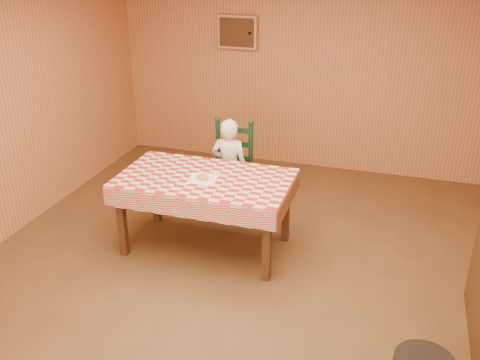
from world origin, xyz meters
TOP-DOWN VIEW (x-y plane):
  - ground at (0.00, 0.00)m, footprint 6.00×6.00m
  - cabin_walls at (-0.00, 0.53)m, footprint 5.10×6.05m
  - dining_table at (-0.46, 0.55)m, footprint 1.66×0.96m
  - ladder_chair at (-0.46, 1.34)m, footprint 0.44×0.40m
  - seated_child at (-0.46, 1.28)m, footprint 0.41×0.27m
  - napkin at (-0.46, 0.50)m, footprint 0.29×0.29m
  - donut at (-0.46, 0.50)m, footprint 0.12×0.12m

SIDE VIEW (x-z plane):
  - ground at x=0.00m, z-range 0.00..0.00m
  - ladder_chair at x=-0.46m, z-range -0.04..1.04m
  - seated_child at x=-0.46m, z-range 0.00..1.12m
  - dining_table at x=-0.46m, z-range 0.30..1.07m
  - napkin at x=-0.46m, z-range 0.77..0.77m
  - donut at x=-0.46m, z-range 0.77..0.81m
  - cabin_walls at x=0.00m, z-range 0.50..3.15m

